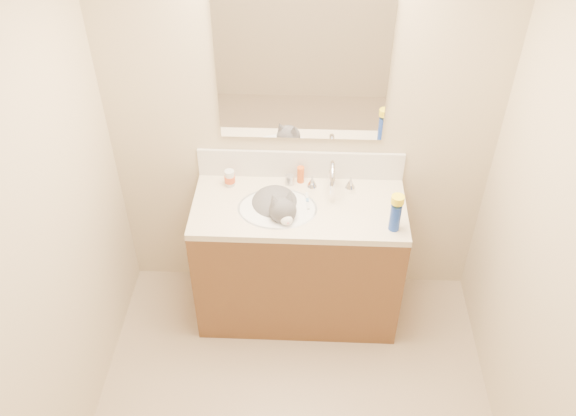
# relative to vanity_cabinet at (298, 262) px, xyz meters

# --- Properties ---
(room_shell) EXTENTS (2.24, 2.54, 2.52)m
(room_shell) POSITION_rel_vanity_cabinet_xyz_m (0.00, -0.97, 1.08)
(room_shell) COLOR #C8B595
(room_shell) RESTS_ON ground
(vanity_cabinet) EXTENTS (1.20, 0.55, 0.82)m
(vanity_cabinet) POSITION_rel_vanity_cabinet_xyz_m (0.00, 0.00, 0.00)
(vanity_cabinet) COLOR brown
(vanity_cabinet) RESTS_ON ground
(counter_slab) EXTENTS (1.20, 0.55, 0.04)m
(counter_slab) POSITION_rel_vanity_cabinet_xyz_m (0.00, 0.00, 0.43)
(counter_slab) COLOR beige
(counter_slab) RESTS_ON vanity_cabinet
(basin) EXTENTS (0.45, 0.36, 0.14)m
(basin) POSITION_rel_vanity_cabinet_xyz_m (-0.12, -0.03, 0.38)
(basin) COLOR white
(basin) RESTS_ON vanity_cabinet
(faucet) EXTENTS (0.28, 0.20, 0.21)m
(faucet) POSITION_rel_vanity_cabinet_xyz_m (0.18, 0.14, 0.54)
(faucet) COLOR silver
(faucet) RESTS_ON counter_slab
(cat) EXTENTS (0.41, 0.44, 0.32)m
(cat) POSITION_rel_vanity_cabinet_xyz_m (-0.13, 0.00, 0.42)
(cat) COLOR #4F4C4F
(cat) RESTS_ON basin
(backsplash) EXTENTS (1.20, 0.02, 0.18)m
(backsplash) POSITION_rel_vanity_cabinet_xyz_m (0.00, 0.26, 0.54)
(backsplash) COLOR silver
(backsplash) RESTS_ON counter_slab
(mirror) EXTENTS (0.90, 0.02, 0.80)m
(mirror) POSITION_rel_vanity_cabinet_xyz_m (0.00, 0.26, 1.13)
(mirror) COLOR white
(mirror) RESTS_ON room_shell
(pill_bottle) EXTENTS (0.07, 0.07, 0.10)m
(pill_bottle) POSITION_rel_vanity_cabinet_xyz_m (-0.41, 0.17, 0.50)
(pill_bottle) COLOR silver
(pill_bottle) RESTS_ON counter_slab
(pill_label) EXTENTS (0.08, 0.08, 0.04)m
(pill_label) POSITION_rel_vanity_cabinet_xyz_m (-0.41, 0.17, 0.50)
(pill_label) COLOR #CF4B22
(pill_label) RESTS_ON pill_bottle
(silver_jar) EXTENTS (0.06, 0.06, 0.06)m
(silver_jar) POSITION_rel_vanity_cabinet_xyz_m (-0.06, 0.19, 0.48)
(silver_jar) COLOR #B7B7BC
(silver_jar) RESTS_ON counter_slab
(amber_bottle) EXTENTS (0.04, 0.04, 0.10)m
(amber_bottle) POSITION_rel_vanity_cabinet_xyz_m (0.00, 0.22, 0.50)
(amber_bottle) COLOR #DC5819
(amber_bottle) RESTS_ON counter_slab
(toothbrush) EXTENTS (0.03, 0.14, 0.01)m
(toothbrush) POSITION_rel_vanity_cabinet_xyz_m (0.05, 0.03, 0.46)
(toothbrush) COLOR silver
(toothbrush) RESTS_ON counter_slab
(toothbrush_head) EXTENTS (0.02, 0.03, 0.02)m
(toothbrush_head) POSITION_rel_vanity_cabinet_xyz_m (0.05, 0.03, 0.46)
(toothbrush_head) COLOR #5F92C9
(toothbrush_head) RESTS_ON counter_slab
(spray_can) EXTENTS (0.07, 0.07, 0.16)m
(spray_can) POSITION_rel_vanity_cabinet_xyz_m (0.51, -0.17, 0.53)
(spray_can) COLOR #1637A0
(spray_can) RESTS_ON counter_slab
(spray_cap) EXTENTS (0.08, 0.08, 0.04)m
(spray_cap) POSITION_rel_vanity_cabinet_xyz_m (0.51, -0.17, 0.65)
(spray_cap) COLOR yellow
(spray_cap) RESTS_ON spray_can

